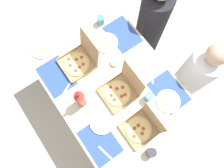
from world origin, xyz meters
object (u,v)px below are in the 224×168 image
Objects in this scene: plate_far_left at (168,101)px; soda_bottle at (80,99)px; pizza_box_corner_right at (142,127)px; cup_dark at (101,20)px; plate_middle at (42,49)px; condiment_bowl at (115,62)px; plate_far_right at (107,43)px; pizza_box_edge_far at (121,90)px; plate_near_left at (102,123)px; diner_right_seat at (193,75)px; pizza_box_corner_left at (80,60)px; cup_clear_left at (151,152)px; cup_spare at (148,97)px; diner_left_seat at (151,24)px.

plate_far_left is 0.69× the size of soda_bottle.
pizza_box_corner_right is 3.36× the size of cup_dark.
plate_far_left is at bearing 97.77° from pizza_box_corner_right.
plate_middle is 2.51× the size of condiment_bowl.
plate_middle is at bearing -97.68° from cup_dark.
plate_far_right is at bearing -19.75° from cup_dark.
cup_dark is at bearing 160.25° from plate_far_right.
pizza_box_edge_far reaches higher than plate_far_right.
cup_dark reaches higher than condiment_bowl.
soda_bottle is at bearing 3.11° from plate_middle.
plate_near_left is 1.11m from diner_right_seat.
pizza_box_corner_left is 0.62m from plate_near_left.
pizza_box_edge_far is 1.49× the size of plate_middle.
cup_dark is 1.04× the size of condiment_bowl.
soda_bottle is 3.32× the size of cup_clear_left.
diner_right_seat reaches higher than plate_far_left.
cup_clear_left is at bearing -15.29° from condiment_bowl.
plate_near_left is (0.60, -0.16, -0.04)m from pizza_box_corner_left.
pizza_box_edge_far is at bearing -20.21° from cup_dark.
plate_far_right is 0.24m from cup_dark.
cup_spare is (0.99, 0.54, 0.04)m from plate_middle.
pizza_box_corner_right reaches higher than cup_spare.
plate_far_left is at bearing -31.05° from diner_left_seat.
cup_clear_left is 0.09× the size of diner_right_seat.
cup_clear_left is at bearing -15.11° from plate_far_right.
pizza_box_corner_right is at bearing -14.86° from condiment_bowl.
diner_right_seat is (0.26, 0.77, -0.27)m from pizza_box_edge_far.
pizza_box_corner_left reaches higher than pizza_box_corner_right.
condiment_bowl is 0.87m from diner_right_seat.
cup_spare reaches higher than plate_near_left.
condiment_bowl is (-0.46, -0.04, -0.03)m from cup_spare.
plate_near_left is 0.29m from soda_bottle.
condiment_bowl is at bearing 53.43° from pizza_box_corner_left.
diner_left_seat reaches higher than cup_spare.
plate_near_left is 0.58m from condiment_bowl.
cup_clear_left is at bearing 2.15° from pizza_box_corner_left.
plate_near_left is at bearing 4.49° from plate_middle.
plate_far_left is 2.16× the size of cup_spare.
pizza_box_corner_left is 1.04m from cup_clear_left.
plate_far_left is (0.80, 0.12, 0.00)m from plate_far_right.
plate_far_left is at bearing 122.52° from cup_clear_left.
plate_far_right is 2.49× the size of cup_dark.
plate_near_left is (-0.19, -0.60, -0.00)m from plate_far_left.
condiment_bowl is (-0.40, 0.43, 0.01)m from plate_near_left.
cup_clear_left is 0.08× the size of diner_left_seat.
plate_far_right is at bearing 124.35° from soda_bottle.
diner_right_seat reaches higher than pizza_box_edge_far.
diner_left_seat is at bearing 65.43° from cup_dark.
cup_dark is at bearing 121.01° from pizza_box_corner_left.
cup_dark is (-0.23, 0.08, 0.04)m from plate_far_right.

